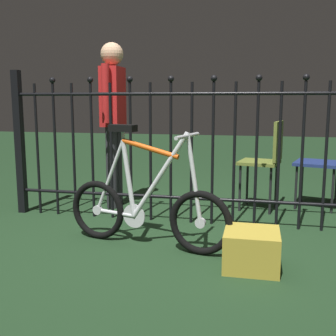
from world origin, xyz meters
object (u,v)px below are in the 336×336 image
chair_navy (327,157)px  display_crate (251,249)px  person_visitor (113,111)px  bicycle (146,207)px  chair_olive (267,156)px

chair_navy → display_crate: size_ratio=2.42×
display_crate → person_visitor: bearing=136.5°
bicycle → person_visitor: (-0.63, 1.08, 0.67)m
chair_navy → bicycle: bearing=-135.5°
person_visitor → chair_navy: bearing=9.6°
bicycle → person_visitor: size_ratio=0.79×
bicycle → chair_olive: bicycle is taller
person_visitor → display_crate: size_ratio=4.68×
bicycle → chair_navy: size_ratio=1.53×
bicycle → display_crate: size_ratio=3.70×
chair_olive → chair_navy: bearing=18.3°
chair_navy → display_crate: (-0.69, -1.68, -0.39)m
chair_navy → display_crate: chair_navy is taller
bicycle → display_crate: bicycle is taller
person_visitor → bicycle: bearing=-59.9°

